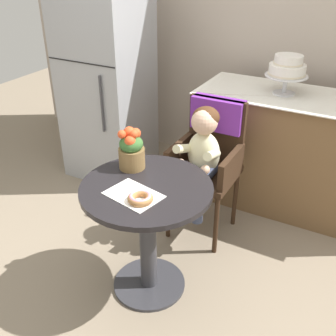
{
  "coord_description": "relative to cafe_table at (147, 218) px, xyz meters",
  "views": [
    {
      "loc": [
        0.97,
        -1.55,
        1.86
      ],
      "look_at": [
        0.05,
        0.15,
        0.77
      ],
      "focal_mm": 43.21,
      "sensor_mm": 36.0,
      "label": 1
    }
  ],
  "objects": [
    {
      "name": "ground_plane",
      "position": [
        0.0,
        0.0,
        -0.51
      ],
      "size": [
        8.0,
        8.0,
        0.0
      ],
      "primitive_type": "plane",
      "color": "gray"
    },
    {
      "name": "cafe_table",
      "position": [
        0.0,
        0.0,
        0.0
      ],
      "size": [
        0.72,
        0.72,
        0.72
      ],
      "color": "black",
      "rests_on": "ground"
    },
    {
      "name": "paper_napkin",
      "position": [
        -0.01,
        -0.11,
        0.21
      ],
      "size": [
        0.31,
        0.25,
        0.0
      ],
      "primitive_type": "cube",
      "rotation": [
        0.0,
        0.0,
        -0.21
      ],
      "color": "white",
      "rests_on": "cafe_table"
    },
    {
      "name": "display_counter",
      "position": [
        0.55,
        1.3,
        -0.05
      ],
      "size": [
        1.56,
        0.62,
        0.9
      ],
      "color": "brown",
      "rests_on": "ground"
    },
    {
      "name": "seated_child",
      "position": [
        0.05,
        0.6,
        0.17
      ],
      "size": [
        0.27,
        0.32,
        0.73
      ],
      "color": "beige",
      "rests_on": "ground"
    },
    {
      "name": "refrigerator",
      "position": [
        -1.05,
        1.1,
        0.34
      ],
      "size": [
        0.64,
        0.63,
        1.7
      ],
      "color": "#9EA0A5",
      "rests_on": "ground"
    },
    {
      "name": "donut_front",
      "position": [
        0.05,
        -0.14,
        0.23
      ],
      "size": [
        0.13,
        0.13,
        0.04
      ],
      "color": "#AD7542",
      "rests_on": "cafe_table"
    },
    {
      "name": "wicker_chair",
      "position": [
        0.05,
        0.75,
        0.13
      ],
      "size": [
        0.42,
        0.45,
        0.95
      ],
      "rotation": [
        0.0,
        0.0,
        0.02
      ],
      "color": "#332114",
      "rests_on": "ground"
    },
    {
      "name": "tiered_cake_stand",
      "position": [
        0.37,
        1.3,
        0.58
      ],
      "size": [
        0.3,
        0.3,
        0.28
      ],
      "color": "silver",
      "rests_on": "display_counter"
    },
    {
      "name": "flower_vase",
      "position": [
        -0.18,
        0.14,
        0.33
      ],
      "size": [
        0.15,
        0.15,
        0.24
      ],
      "color": "brown",
      "rests_on": "cafe_table"
    },
    {
      "name": "back_wall",
      "position": [
        0.0,
        1.85,
        0.84
      ],
      "size": [
        4.8,
        0.1,
        2.7
      ],
      "primitive_type": "cube",
      "color": "#B2A393",
      "rests_on": "ground"
    }
  ]
}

